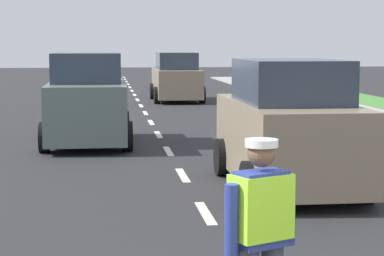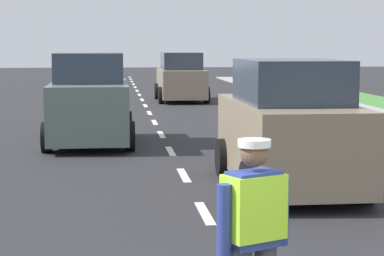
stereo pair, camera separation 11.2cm
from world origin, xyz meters
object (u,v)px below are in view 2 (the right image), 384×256
Objects in this scene: road_worker at (255,232)px; car_outgoing_far at (181,79)px; car_outgoing_ahead at (289,129)px; car_oncoming_lead at (90,102)px.

car_outgoing_far reaches higher than road_worker.
car_outgoing_ahead is (1.79, 6.18, 0.07)m from road_worker.
car_outgoing_ahead reaches higher than car_outgoing_far.
car_outgoing_far is 18.57m from car_outgoing_ahead.
road_worker is at bearing -106.20° from car_outgoing_ahead.
road_worker is 0.41× the size of car_outgoing_far.
car_outgoing_far is at bearing 85.87° from road_worker.
car_outgoing_ahead is at bearing -59.14° from car_oncoming_lead.
car_oncoming_lead reaches higher than road_worker.
road_worker is 12.03m from car_oncoming_lead.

